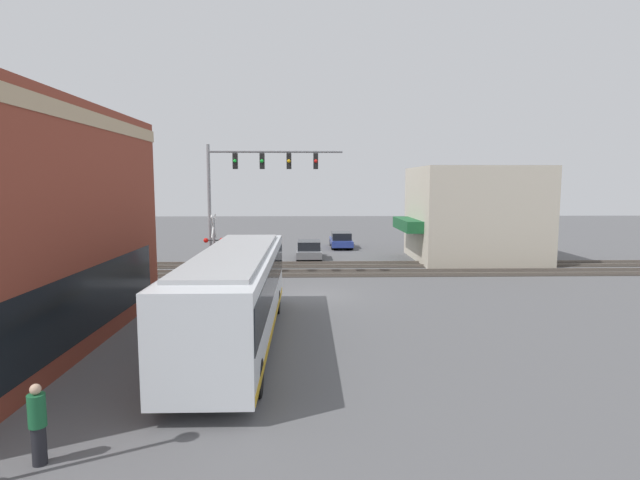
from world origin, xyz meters
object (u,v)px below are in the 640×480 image
Objects in this scene: parked_car_grey at (309,250)px; parked_car_blue at (341,240)px; crossing_signal at (214,240)px; city_bus at (236,292)px; pedestrian_by_lamp at (38,424)px; pedestrian_at_crossing at (240,262)px.

parked_car_blue is (6.49, -2.80, 0.00)m from parked_car_grey.
crossing_signal is 9.61m from parked_car_grey.
city_bus is at bearing -166.03° from crossing_signal.
pedestrian_by_lamp is (-26.86, 5.46, 0.20)m from parked_car_grey.
parked_car_grey is at bearing -35.53° from crossing_signal.
pedestrian_by_lamp is at bearing 176.34° from pedestrian_at_crossing.
parked_car_grey is 2.40× the size of pedestrian_at_crossing.
crossing_signal is at bearing 144.47° from parked_car_grey.
crossing_signal is 19.20m from pedestrian_by_lamp.
parked_car_grey is (19.39, -2.60, -1.17)m from city_bus.
pedestrian_by_lamp is at bearing 166.08° from parked_car_blue.
city_bus is at bearing 168.21° from parked_car_blue.
city_bus is at bearing 172.36° from parked_car_grey.
city_bus is 6.98× the size of pedestrian_at_crossing.
city_bus is 2.70× the size of parked_car_blue.
city_bus is 3.25× the size of crossing_signal.
crossing_signal reaches higher than city_bus.
pedestrian_by_lamp is at bearing -179.87° from crossing_signal.
parked_car_grey is at bearing -7.64° from city_bus.
parked_car_grey is 2.55× the size of pedestrian_by_lamp.
parked_car_grey is 0.93× the size of parked_car_blue.
pedestrian_at_crossing is (-13.28, 6.98, 0.26)m from parked_car_blue.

